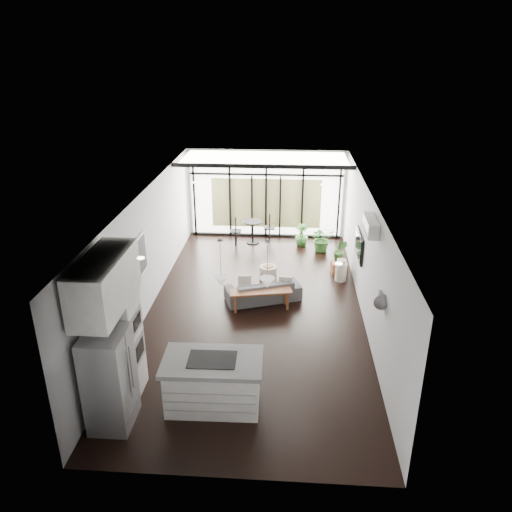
# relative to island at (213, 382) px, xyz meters

# --- Properties ---
(floor) EXTENTS (5.00, 10.00, 0.00)m
(floor) POSITION_rel_island_xyz_m (0.48, 3.41, -0.46)
(floor) COLOR black
(floor) RESTS_ON ground
(ceiling) EXTENTS (5.00, 10.00, 0.00)m
(ceiling) POSITION_rel_island_xyz_m (0.48, 3.41, 2.34)
(ceiling) COLOR white
(ceiling) RESTS_ON ground
(wall_left) EXTENTS (0.02, 10.00, 2.80)m
(wall_left) POSITION_rel_island_xyz_m (-2.02, 3.41, 0.94)
(wall_left) COLOR #BDBDBF
(wall_left) RESTS_ON ground
(wall_right) EXTENTS (0.02, 10.00, 2.80)m
(wall_right) POSITION_rel_island_xyz_m (2.98, 3.41, 0.94)
(wall_right) COLOR #BDBDBF
(wall_right) RESTS_ON ground
(wall_back) EXTENTS (5.00, 0.02, 2.80)m
(wall_back) POSITION_rel_island_xyz_m (0.48, 8.41, 0.94)
(wall_back) COLOR #BDBDBF
(wall_back) RESTS_ON ground
(wall_front) EXTENTS (5.00, 0.02, 2.80)m
(wall_front) POSITION_rel_island_xyz_m (0.48, -1.59, 0.94)
(wall_front) COLOR #BDBDBF
(wall_front) RESTS_ON ground
(glazing) EXTENTS (5.00, 0.20, 2.80)m
(glazing) POSITION_rel_island_xyz_m (0.48, 8.29, 0.94)
(glazing) COLOR black
(glazing) RESTS_ON ground
(skylight) EXTENTS (4.70, 1.90, 0.06)m
(skylight) POSITION_rel_island_xyz_m (0.48, 7.41, 2.31)
(skylight) COLOR white
(skylight) RESTS_ON ceiling
(neighbour_building) EXTENTS (3.50, 0.02, 1.60)m
(neighbour_building) POSITION_rel_island_xyz_m (0.48, 8.36, 0.64)
(neighbour_building) COLOR #D1CA87
(neighbour_building) RESTS_ON ground
(island) EXTENTS (1.71, 1.04, 0.92)m
(island) POSITION_rel_island_xyz_m (0.00, 0.00, 0.00)
(island) COLOR white
(island) RESTS_ON floor
(cooktop) EXTENTS (0.82, 0.56, 0.01)m
(cooktop) POSITION_rel_island_xyz_m (0.00, 0.00, 0.47)
(cooktop) COLOR black
(cooktop) RESTS_ON island
(fridge) EXTENTS (0.66, 0.82, 1.70)m
(fridge) POSITION_rel_island_xyz_m (-1.58, -0.54, 0.39)
(fridge) COLOR #929397
(fridge) RESTS_ON floor
(appliance_column) EXTENTS (0.69, 0.72, 2.66)m
(appliance_column) POSITION_rel_island_xyz_m (-1.68, 0.26, 0.87)
(appliance_column) COLOR white
(appliance_column) RESTS_ON floor
(upper_cabinets) EXTENTS (0.62, 1.75, 0.86)m
(upper_cabinets) POSITION_rel_island_xyz_m (-1.64, -0.09, 1.89)
(upper_cabinets) COLOR white
(upper_cabinets) RESTS_ON wall_left
(pendant_left) EXTENTS (0.26, 0.26, 0.18)m
(pendant_left) POSITION_rel_island_xyz_m (0.08, 0.76, 1.56)
(pendant_left) COLOR white
(pendant_left) RESTS_ON ceiling
(pendant_right) EXTENTS (0.26, 0.26, 0.18)m
(pendant_right) POSITION_rel_island_xyz_m (0.88, 0.76, 1.56)
(pendant_right) COLOR white
(pendant_right) RESTS_ON ceiling
(sofa) EXTENTS (1.89, 1.11, 0.71)m
(sofa) POSITION_rel_island_xyz_m (0.63, 3.93, -0.11)
(sofa) COLOR #48484B
(sofa) RESTS_ON floor
(console_bench) EXTENTS (1.49, 0.64, 0.47)m
(console_bench) POSITION_rel_island_xyz_m (0.61, 3.47, -0.23)
(console_bench) COLOR brown
(console_bench) RESTS_ON floor
(pouf) EXTENTS (0.56, 0.56, 0.37)m
(pouf) POSITION_rel_island_xyz_m (0.71, 5.09, -0.28)
(pouf) COLOR beige
(pouf) RESTS_ON floor
(crate) EXTENTS (0.46, 0.46, 0.32)m
(crate) POSITION_rel_island_xyz_m (2.63, 5.62, -0.30)
(crate) COLOR brown
(crate) RESTS_ON floor
(plant_tall) EXTENTS (0.92, 0.98, 0.62)m
(plant_tall) POSITION_rel_island_xyz_m (2.24, 7.17, -0.15)
(plant_tall) COLOR #326829
(plant_tall) RESTS_ON floor
(plant_med) EXTENTS (0.68, 0.81, 0.40)m
(plant_med) POSITION_rel_island_xyz_m (1.63, 7.56, -0.26)
(plant_med) COLOR #326829
(plant_med) RESTS_ON floor
(plant_crate) EXTENTS (0.49, 0.72, 0.29)m
(plant_crate) POSITION_rel_island_xyz_m (2.63, 5.62, 0.00)
(plant_crate) COLOR #326829
(plant_crate) RESTS_ON crate
(milk_can) EXTENTS (0.31, 0.31, 0.60)m
(milk_can) POSITION_rel_island_xyz_m (2.63, 5.15, -0.16)
(milk_can) COLOR silver
(milk_can) RESTS_ON floor
(bistro_set) EXTENTS (1.64, 1.09, 0.73)m
(bistro_set) POSITION_rel_island_xyz_m (0.10, 7.69, -0.10)
(bistro_set) COLOR black
(bistro_set) RESTS_ON floor
(tv) EXTENTS (0.05, 1.10, 0.65)m
(tv) POSITION_rel_island_xyz_m (2.94, 4.41, 0.84)
(tv) COLOR black
(tv) RESTS_ON wall_right
(ac_unit) EXTENTS (0.22, 0.90, 0.30)m
(ac_unit) POSITION_rel_island_xyz_m (2.86, 2.61, 1.99)
(ac_unit) COLOR white
(ac_unit) RESTS_ON wall_right
(framed_art) EXTENTS (0.04, 0.70, 0.90)m
(framed_art) POSITION_rel_island_xyz_m (-1.99, 2.91, 1.09)
(framed_art) COLOR black
(framed_art) RESTS_ON wall_left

